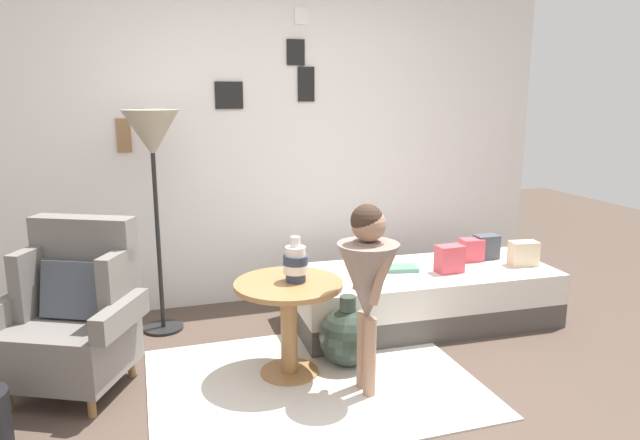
{
  "coord_description": "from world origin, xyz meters",
  "views": [
    {
      "loc": [
        -0.97,
        -2.56,
        1.66
      ],
      "look_at": [
        0.15,
        0.95,
        0.85
      ],
      "focal_mm": 32.46,
      "sensor_mm": 36.0,
      "label": 1
    }
  ],
  "objects_px": {
    "daybed": "(422,295)",
    "side_table": "(289,308)",
    "person_child": "(368,275)",
    "demijohn_near": "(348,336)",
    "armchair": "(74,315)",
    "book_on_daybed": "(402,268)",
    "floor_lamp": "(152,143)",
    "vase_striped": "(296,263)"
  },
  "relations": [
    {
      "from": "vase_striped",
      "to": "person_child",
      "type": "distance_m",
      "value": 0.46
    },
    {
      "from": "book_on_daybed",
      "to": "daybed",
      "type": "bearing_deg",
      "value": -12.41
    },
    {
      "from": "side_table",
      "to": "vase_striped",
      "type": "bearing_deg",
      "value": 2.65
    },
    {
      "from": "book_on_daybed",
      "to": "demijohn_near",
      "type": "xyz_separation_m",
      "value": [
        -0.61,
        -0.52,
        -0.23
      ]
    },
    {
      "from": "armchair",
      "to": "daybed",
      "type": "distance_m",
      "value": 2.37
    },
    {
      "from": "person_child",
      "to": "vase_striped",
      "type": "bearing_deg",
      "value": 132.62
    },
    {
      "from": "vase_striped",
      "to": "floor_lamp",
      "type": "xyz_separation_m",
      "value": [
        -0.74,
        0.93,
        0.64
      ]
    },
    {
      "from": "armchair",
      "to": "demijohn_near",
      "type": "xyz_separation_m",
      "value": [
        1.57,
        -0.2,
        -0.25
      ]
    },
    {
      "from": "armchair",
      "to": "vase_striped",
      "type": "xyz_separation_m",
      "value": [
        1.24,
        -0.22,
        0.25
      ]
    },
    {
      "from": "armchair",
      "to": "person_child",
      "type": "relative_size",
      "value": 0.89
    },
    {
      "from": "armchair",
      "to": "floor_lamp",
      "type": "relative_size",
      "value": 0.62
    },
    {
      "from": "daybed",
      "to": "book_on_daybed",
      "type": "height_order",
      "value": "book_on_daybed"
    },
    {
      "from": "person_child",
      "to": "book_on_daybed",
      "type": "relative_size",
      "value": 4.94
    },
    {
      "from": "floor_lamp",
      "to": "person_child",
      "type": "relative_size",
      "value": 1.43
    },
    {
      "from": "armchair",
      "to": "person_child",
      "type": "distance_m",
      "value": 1.67
    },
    {
      "from": "daybed",
      "to": "side_table",
      "type": "relative_size",
      "value": 3.01
    },
    {
      "from": "side_table",
      "to": "vase_striped",
      "type": "xyz_separation_m",
      "value": [
        0.04,
        0.0,
        0.27
      ]
    },
    {
      "from": "daybed",
      "to": "book_on_daybed",
      "type": "distance_m",
      "value": 0.27
    },
    {
      "from": "armchair",
      "to": "book_on_daybed",
      "type": "height_order",
      "value": "armchair"
    },
    {
      "from": "floor_lamp",
      "to": "person_child",
      "type": "height_order",
      "value": "floor_lamp"
    },
    {
      "from": "daybed",
      "to": "vase_striped",
      "type": "height_order",
      "value": "vase_striped"
    },
    {
      "from": "daybed",
      "to": "side_table",
      "type": "height_order",
      "value": "side_table"
    },
    {
      "from": "side_table",
      "to": "book_on_daybed",
      "type": "height_order",
      "value": "side_table"
    },
    {
      "from": "floor_lamp",
      "to": "person_child",
      "type": "distance_m",
      "value": 1.77
    },
    {
      "from": "armchair",
      "to": "floor_lamp",
      "type": "xyz_separation_m",
      "value": [
        0.5,
        0.71,
        0.9
      ]
    },
    {
      "from": "floor_lamp",
      "to": "person_child",
      "type": "bearing_deg",
      "value": -50.4
    },
    {
      "from": "daybed",
      "to": "vase_striped",
      "type": "distance_m",
      "value": 1.31
    },
    {
      "from": "floor_lamp",
      "to": "book_on_daybed",
      "type": "xyz_separation_m",
      "value": [
        1.68,
        -0.39,
        -0.92
      ]
    },
    {
      "from": "side_table",
      "to": "demijohn_near",
      "type": "height_order",
      "value": "side_table"
    },
    {
      "from": "side_table",
      "to": "book_on_daybed",
      "type": "distance_m",
      "value": 1.13
    },
    {
      "from": "side_table",
      "to": "demijohn_near",
      "type": "distance_m",
      "value": 0.45
    },
    {
      "from": "vase_striped",
      "to": "book_on_daybed",
      "type": "bearing_deg",
      "value": 29.63
    },
    {
      "from": "person_child",
      "to": "demijohn_near",
      "type": "xyz_separation_m",
      "value": [
        0.02,
        0.36,
        -0.51
      ]
    },
    {
      "from": "armchair",
      "to": "vase_striped",
      "type": "distance_m",
      "value": 1.28
    },
    {
      "from": "vase_striped",
      "to": "person_child",
      "type": "bearing_deg",
      "value": -47.38
    },
    {
      "from": "person_child",
      "to": "book_on_daybed",
      "type": "bearing_deg",
      "value": 54.2
    },
    {
      "from": "armchair",
      "to": "book_on_daybed",
      "type": "distance_m",
      "value": 2.21
    },
    {
      "from": "demijohn_near",
      "to": "person_child",
      "type": "bearing_deg",
      "value": -93.24
    },
    {
      "from": "daybed",
      "to": "book_on_daybed",
      "type": "relative_size",
      "value": 8.76
    },
    {
      "from": "floor_lamp",
      "to": "demijohn_near",
      "type": "xyz_separation_m",
      "value": [
        1.07,
        -0.91,
        -1.15
      ]
    },
    {
      "from": "vase_striped",
      "to": "person_child",
      "type": "height_order",
      "value": "person_child"
    },
    {
      "from": "floor_lamp",
      "to": "armchair",
      "type": "bearing_deg",
      "value": -125.07
    }
  ]
}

